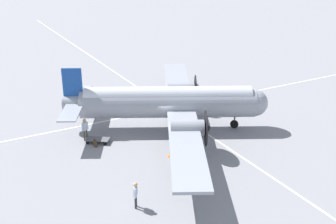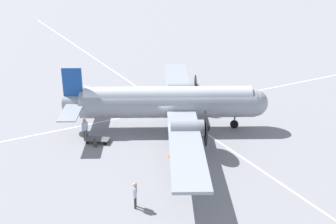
# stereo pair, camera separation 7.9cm
# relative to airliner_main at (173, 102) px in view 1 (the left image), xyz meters

# --- Properties ---
(ground_plane) EXTENTS (300.00, 300.00, 0.00)m
(ground_plane) POSITION_rel_airliner_main_xyz_m (0.17, 0.34, -2.39)
(ground_plane) COLOR gray
(apron_line_eastwest) EXTENTS (120.00, 0.16, 0.01)m
(apron_line_eastwest) POSITION_rel_airliner_main_xyz_m (0.17, -1.99, -2.39)
(apron_line_eastwest) COLOR silver
(apron_line_eastwest) RESTS_ON ground_plane
(apron_line_northsouth) EXTENTS (0.16, 120.00, 0.01)m
(apron_line_northsouth) POSITION_rel_airliner_main_xyz_m (4.26, 0.34, -2.39)
(apron_line_northsouth) COLOR silver
(apron_line_northsouth) RESTS_ON ground_plane
(airliner_main) EXTENTS (24.24, 17.21, 5.38)m
(airliner_main) POSITION_rel_airliner_main_xyz_m (0.00, 0.00, 0.00)
(airliner_main) COLOR #9399A3
(airliner_main) RESTS_ON ground_plane
(crew_foreground) EXTENTS (0.51, 0.37, 1.71)m
(crew_foreground) POSITION_rel_airliner_main_xyz_m (-8.96, 7.51, -1.34)
(crew_foreground) COLOR #2D2D33
(crew_foreground) RESTS_ON ground_plane
(passenger_boarding) EXTENTS (0.34, 0.59, 1.84)m
(passenger_boarding) POSITION_rel_airliner_main_xyz_m (1.38, 7.18, -1.26)
(passenger_boarding) COLOR #473D2D
(passenger_boarding) RESTS_ON ground_plane
(suitcase_near_door) EXTENTS (0.44, 0.15, 0.58)m
(suitcase_near_door) POSITION_rel_airliner_main_xyz_m (-0.06, 6.91, -2.12)
(suitcase_near_door) COLOR #47331E
(suitcase_near_door) RESTS_ON ground_plane
(baggage_cart) EXTENTS (1.83, 2.05, 0.56)m
(baggage_cart) POSITION_rel_airliner_main_xyz_m (0.52, 6.53, -2.12)
(baggage_cart) COLOR #56565B
(baggage_cart) RESTS_ON ground_plane
(traffic_cone) EXTENTS (0.47, 0.47, 0.62)m
(traffic_cone) POSITION_rel_airliner_main_xyz_m (-4.39, 2.55, -2.10)
(traffic_cone) COLOR orange
(traffic_cone) RESTS_ON ground_plane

